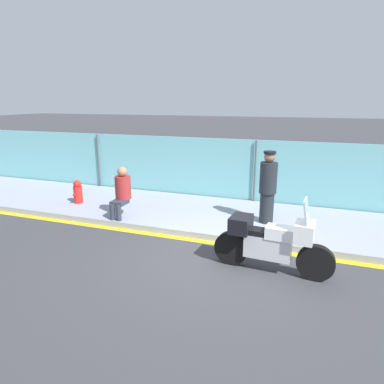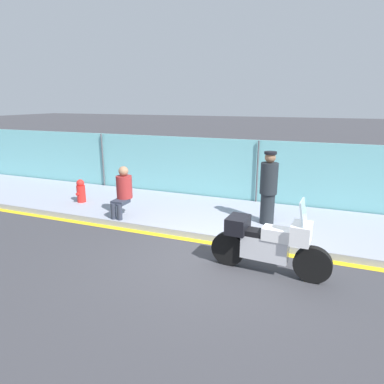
{
  "view_description": "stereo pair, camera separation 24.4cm",
  "coord_description": "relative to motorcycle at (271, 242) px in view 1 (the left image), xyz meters",
  "views": [
    {
      "loc": [
        1.6,
        -6.0,
        3.06
      ],
      "look_at": [
        -1.06,
        1.36,
        0.95
      ],
      "focal_mm": 32.0,
      "sensor_mm": 36.0,
      "label": 1
    },
    {
      "loc": [
        1.82,
        -5.91,
        3.06
      ],
      "look_at": [
        -1.06,
        1.36,
        0.95
      ],
      "focal_mm": 32.0,
      "sensor_mm": 36.0,
      "label": 2
    }
  ],
  "objects": [
    {
      "name": "officer_standing",
      "position": [
        -0.39,
        2.22,
        0.46
      ],
      "size": [
        0.41,
        0.41,
        1.75
      ],
      "color": "#1E2328",
      "rests_on": "sidewalk"
    },
    {
      "name": "fire_hydrant",
      "position": [
        -5.77,
        2.0,
        -0.1
      ],
      "size": [
        0.25,
        0.31,
        0.68
      ],
      "color": "red",
      "rests_on": "sidewalk"
    },
    {
      "name": "storefront_fence",
      "position": [
        -1.0,
        4.04,
        0.39
      ],
      "size": [
        37.8,
        0.17,
        1.95
      ],
      "color": "#6BB2B7",
      "rests_on": "ground_plane"
    },
    {
      "name": "ground_plane",
      "position": [
        -1.0,
        0.13,
        -0.58
      ],
      "size": [
        120.0,
        120.0,
        0.0
      ],
      "primitive_type": "plane",
      "color": "#38383D"
    },
    {
      "name": "sidewalk",
      "position": [
        -1.0,
        2.45,
        -0.51
      ],
      "size": [
        39.79,
        2.99,
        0.15
      ],
      "color": "#8E93A3",
      "rests_on": "ground_plane"
    },
    {
      "name": "person_seated_on_curb",
      "position": [
        -3.93,
        1.42,
        0.27
      ],
      "size": [
        0.4,
        0.67,
        1.29
      ],
      "color": "#2D3342",
      "rests_on": "sidewalk"
    },
    {
      "name": "curb_paint_stripe",
      "position": [
        -1.0,
        0.87,
        -0.58
      ],
      "size": [
        39.79,
        0.18,
        0.01
      ],
      "color": "gold",
      "rests_on": "ground_plane"
    },
    {
      "name": "motorcycle",
      "position": [
        0.0,
        0.0,
        0.0
      ],
      "size": [
        2.18,
        0.59,
        1.45
      ],
      "rotation": [
        0.0,
        0.0,
        -0.07
      ],
      "color": "black",
      "rests_on": "ground_plane"
    }
  ]
}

